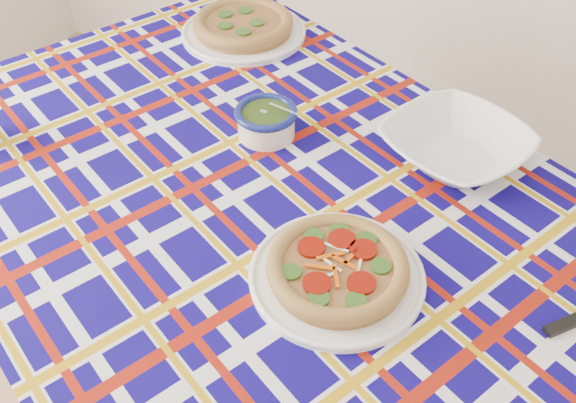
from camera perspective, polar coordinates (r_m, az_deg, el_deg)
The scene contains 6 objects.
dining_table at distance 1.33m, azimuth -1.09°, elevation -3.24°, with size 2.04×1.71×0.82m.
tablecloth at distance 1.31m, azimuth -1.10°, elevation -2.42°, with size 1.78×1.13×0.12m, color #0D055C, non-canonical shape.
main_focaccia_plate at distance 1.12m, azimuth 4.43°, elevation -5.89°, with size 0.32×0.32×0.06m, color brown, non-canonical shape.
pesto_bowl at distance 1.43m, azimuth -1.96°, elevation 7.31°, with size 0.14×0.14×0.08m, color #1D300D, non-canonical shape.
serving_bowl at distance 1.40m, azimuth 14.69°, elevation 4.80°, with size 0.29×0.29×0.07m, color white.
second_focaccia_plate at distance 1.82m, azimuth -3.99°, elevation 15.41°, with size 0.35×0.35×0.06m, color brown, non-canonical shape.
Camera 1 is at (0.47, -0.29, 1.70)m, focal length 40.00 mm.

